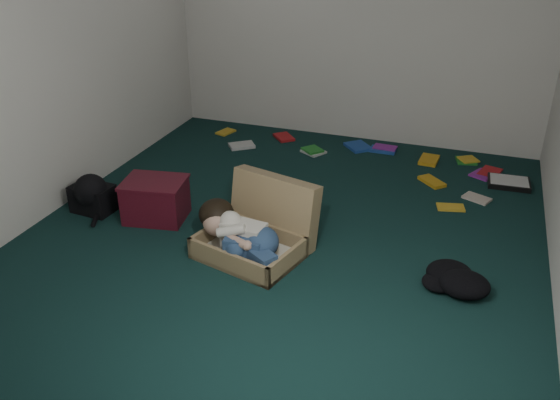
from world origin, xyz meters
The scene contains 11 objects.
floor centered at (0.00, 0.00, 0.00)m, with size 4.50×4.50×0.00m, color #0E2A28.
wall_back centered at (0.00, 2.25, 1.30)m, with size 4.50×4.50×0.00m, color white.
wall_front centered at (0.00, -2.25, 1.30)m, with size 4.50×4.50×0.00m, color white.
wall_left centered at (-2.00, 0.00, 1.30)m, with size 4.50×4.50×0.00m, color white.
suitcase centered at (-0.10, -0.33, 0.16)m, with size 0.89×0.88×0.54m.
person centered at (-0.19, -0.50, 0.21)m, with size 0.75×0.53×0.34m.
maroon_bin centered at (-1.10, -0.17, 0.17)m, with size 0.56×0.48×0.35m.
backpack centered at (-1.67, -0.23, 0.13)m, with size 0.43×0.35×0.26m, color black, non-canonical shape.
clothing_pile centered at (1.29, -0.34, 0.07)m, with size 0.44×0.36×0.14m, color black, non-canonical shape.
paper_tray centered at (1.70, 1.51, 0.03)m, with size 0.39×0.30×0.05m.
book_scatter centered at (0.46, 1.64, 0.01)m, with size 3.16×1.38×0.02m.
Camera 1 is at (1.35, -3.96, 2.42)m, focal length 38.00 mm.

